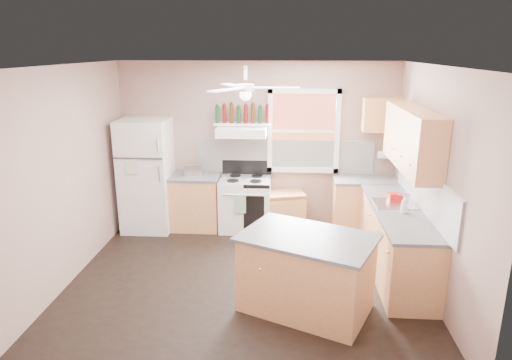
# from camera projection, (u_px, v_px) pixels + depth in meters

# --- Properties ---
(floor) EXTENTS (4.50, 4.50, 0.00)m
(floor) POSITION_uv_depth(u_px,v_px,m) (247.00, 278.00, 5.96)
(floor) COLOR black
(floor) RESTS_ON ground
(ceiling) EXTENTS (4.50, 4.50, 0.00)m
(ceiling) POSITION_uv_depth(u_px,v_px,m) (245.00, 65.00, 5.20)
(ceiling) COLOR white
(ceiling) RESTS_ON ground
(wall_back) EXTENTS (4.50, 0.05, 2.70)m
(wall_back) POSITION_uv_depth(u_px,v_px,m) (257.00, 145.00, 7.52)
(wall_back) COLOR gray
(wall_back) RESTS_ON ground
(wall_right) EXTENTS (0.05, 4.00, 2.70)m
(wall_right) POSITION_uv_depth(u_px,v_px,m) (436.00, 183.00, 5.43)
(wall_right) COLOR gray
(wall_right) RESTS_ON ground
(wall_left) EXTENTS (0.05, 4.00, 2.70)m
(wall_left) POSITION_uv_depth(u_px,v_px,m) (66.00, 175.00, 5.74)
(wall_left) COLOR gray
(wall_left) RESTS_ON ground
(backsplash_back) EXTENTS (2.90, 0.03, 0.55)m
(backsplash_back) POSITION_uv_depth(u_px,v_px,m) (284.00, 156.00, 7.50)
(backsplash_back) COLOR white
(backsplash_back) RESTS_ON wall_back
(backsplash_right) EXTENTS (0.03, 2.60, 0.55)m
(backsplash_right) POSITION_uv_depth(u_px,v_px,m) (424.00, 189.00, 5.77)
(backsplash_right) COLOR white
(backsplash_right) RESTS_ON wall_right
(window_view) EXTENTS (1.00, 0.02, 1.20)m
(window_view) POSITION_uv_depth(u_px,v_px,m) (303.00, 131.00, 7.36)
(window_view) COLOR brown
(window_view) RESTS_ON wall_back
(window_frame) EXTENTS (1.16, 0.07, 1.36)m
(window_frame) POSITION_uv_depth(u_px,v_px,m) (304.00, 131.00, 7.33)
(window_frame) COLOR white
(window_frame) RESTS_ON wall_back
(refrigerator) EXTENTS (0.78, 0.76, 1.82)m
(refrigerator) POSITION_uv_depth(u_px,v_px,m) (147.00, 175.00, 7.38)
(refrigerator) COLOR white
(refrigerator) RESTS_ON floor
(base_cabinet_left) EXTENTS (0.90, 0.60, 0.86)m
(base_cabinet_left) POSITION_uv_depth(u_px,v_px,m) (192.00, 203.00, 7.54)
(base_cabinet_left) COLOR #B87E4C
(base_cabinet_left) RESTS_ON floor
(counter_left) EXTENTS (0.92, 0.62, 0.04)m
(counter_left) POSITION_uv_depth(u_px,v_px,m) (191.00, 176.00, 7.41)
(counter_left) COLOR #505053
(counter_left) RESTS_ON base_cabinet_left
(toaster) EXTENTS (0.30, 0.20, 0.18)m
(toaster) POSITION_uv_depth(u_px,v_px,m) (193.00, 170.00, 7.40)
(toaster) COLOR silver
(toaster) RESTS_ON counter_left
(stove) EXTENTS (0.82, 0.64, 0.86)m
(stove) POSITION_uv_depth(u_px,v_px,m) (245.00, 204.00, 7.47)
(stove) COLOR white
(stove) RESTS_ON floor
(range_hood) EXTENTS (0.78, 0.50, 0.14)m
(range_hood) POSITION_uv_depth(u_px,v_px,m) (242.00, 132.00, 7.20)
(range_hood) COLOR white
(range_hood) RESTS_ON wall_back
(bottle_shelf) EXTENTS (0.90, 0.26, 0.03)m
(bottle_shelf) POSITION_uv_depth(u_px,v_px,m) (242.00, 124.00, 7.28)
(bottle_shelf) COLOR white
(bottle_shelf) RESTS_ON range_hood
(cart) EXTENTS (0.71, 0.56, 0.62)m
(cart) POSITION_uv_depth(u_px,v_px,m) (285.00, 211.00, 7.52)
(cart) COLOR #B87E4C
(cart) RESTS_ON floor
(base_cabinet_corner) EXTENTS (1.00, 0.60, 0.86)m
(base_cabinet_corner) POSITION_uv_depth(u_px,v_px,m) (364.00, 207.00, 7.35)
(base_cabinet_corner) COLOR #B87E4C
(base_cabinet_corner) RESTS_ON floor
(base_cabinet_right) EXTENTS (0.60, 2.20, 0.86)m
(base_cabinet_right) POSITION_uv_depth(u_px,v_px,m) (396.00, 243.00, 5.99)
(base_cabinet_right) COLOR #B87E4C
(base_cabinet_right) RESTS_ON floor
(counter_corner) EXTENTS (1.02, 0.62, 0.04)m
(counter_corner) POSITION_uv_depth(u_px,v_px,m) (366.00, 180.00, 7.22)
(counter_corner) COLOR #505053
(counter_corner) RESTS_ON base_cabinet_corner
(counter_right) EXTENTS (0.62, 2.22, 0.04)m
(counter_right) POSITION_uv_depth(u_px,v_px,m) (398.00, 210.00, 5.87)
(counter_right) COLOR #505053
(counter_right) RESTS_ON base_cabinet_right
(sink) EXTENTS (0.55, 0.45, 0.03)m
(sink) POSITION_uv_depth(u_px,v_px,m) (395.00, 204.00, 6.06)
(sink) COLOR silver
(sink) RESTS_ON counter_right
(faucet) EXTENTS (0.03, 0.03, 0.14)m
(faucet) POSITION_uv_depth(u_px,v_px,m) (408.00, 199.00, 6.02)
(faucet) COLOR silver
(faucet) RESTS_ON sink
(upper_cabinet_right) EXTENTS (0.33, 1.80, 0.76)m
(upper_cabinet_right) POSITION_uv_depth(u_px,v_px,m) (412.00, 139.00, 5.80)
(upper_cabinet_right) COLOR #B87E4C
(upper_cabinet_right) RESTS_ON wall_right
(upper_cabinet_corner) EXTENTS (0.60, 0.33, 0.52)m
(upper_cabinet_corner) POSITION_uv_depth(u_px,v_px,m) (382.00, 115.00, 7.05)
(upper_cabinet_corner) COLOR #B87E4C
(upper_cabinet_corner) RESTS_ON wall_back
(paper_towel) EXTENTS (0.26, 0.12, 0.12)m
(paper_towel) POSITION_uv_depth(u_px,v_px,m) (386.00, 155.00, 7.25)
(paper_towel) COLOR white
(paper_towel) RESTS_ON wall_back
(island) EXTENTS (1.59, 1.34, 0.86)m
(island) POSITION_uv_depth(u_px,v_px,m) (307.00, 275.00, 5.15)
(island) COLOR #B87E4C
(island) RESTS_ON floor
(island_top) EXTENTS (1.70, 1.45, 0.04)m
(island_top) POSITION_uv_depth(u_px,v_px,m) (308.00, 238.00, 5.02)
(island_top) COLOR #505053
(island_top) RESTS_ON island
(ceiling_fan_hub) EXTENTS (0.20, 0.20, 0.08)m
(ceiling_fan_hub) POSITION_uv_depth(u_px,v_px,m) (246.00, 88.00, 5.27)
(ceiling_fan_hub) COLOR white
(ceiling_fan_hub) RESTS_ON ceiling
(soap_bottle) EXTENTS (0.12, 0.12, 0.22)m
(soap_bottle) POSITION_uv_depth(u_px,v_px,m) (404.00, 204.00, 5.69)
(soap_bottle) COLOR silver
(soap_bottle) RESTS_ON counter_right
(red_caddy) EXTENTS (0.19, 0.14, 0.10)m
(red_caddy) POSITION_uv_depth(u_px,v_px,m) (395.00, 197.00, 6.19)
(red_caddy) COLOR red
(red_caddy) RESTS_ON counter_right
(wine_bottles) EXTENTS (0.86, 0.06, 0.31)m
(wine_bottles) POSITION_uv_depth(u_px,v_px,m) (242.00, 114.00, 7.24)
(wine_bottles) COLOR #143819
(wine_bottles) RESTS_ON bottle_shelf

